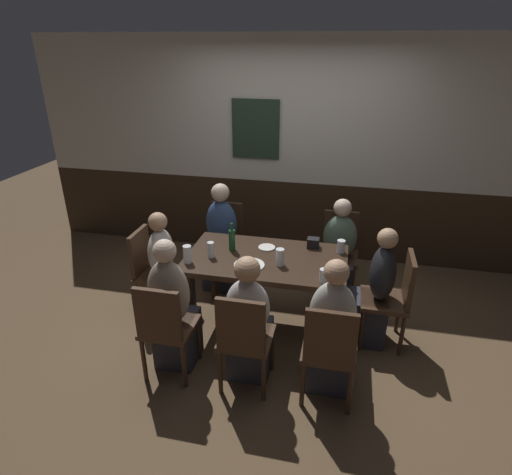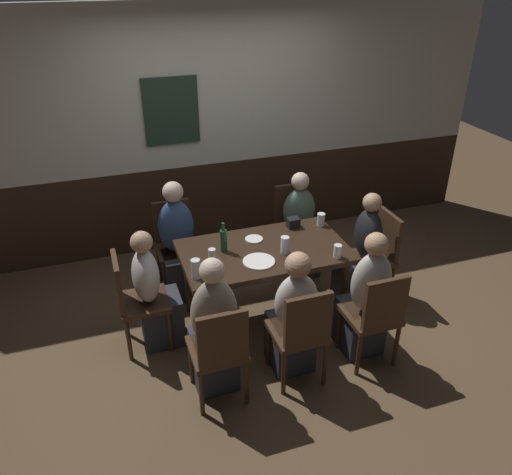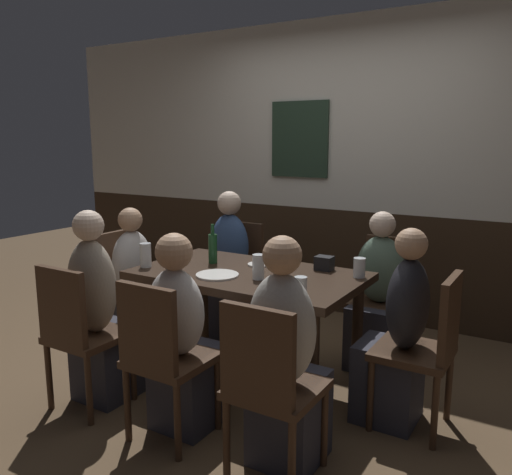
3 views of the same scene
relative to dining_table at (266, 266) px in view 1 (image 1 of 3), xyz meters
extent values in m
plane|color=brown|center=(0.00, 0.00, -0.65)|extent=(12.00, 12.00, 0.00)
cube|color=#332316|center=(0.00, 1.65, -0.17)|extent=(6.40, 0.10, 0.95)
cube|color=beige|center=(0.00, 1.65, 1.13)|extent=(6.40, 0.10, 1.65)
cube|color=#233828|center=(-0.44, 1.58, 0.92)|extent=(0.56, 0.03, 0.68)
cube|color=black|center=(0.00, 0.00, 0.07)|extent=(1.44, 0.83, 0.05)
cylinder|color=black|center=(-0.62, -0.34, -0.30)|extent=(0.07, 0.07, 0.69)
cylinder|color=black|center=(0.62, -0.34, -0.30)|extent=(0.07, 0.07, 0.69)
cylinder|color=black|center=(-0.62, 0.34, -0.30)|extent=(0.07, 0.07, 0.69)
cylinder|color=black|center=(0.62, 0.34, -0.30)|extent=(0.07, 0.07, 0.69)
cube|color=#422B1C|center=(0.63, -0.76, -0.22)|extent=(0.40, 0.40, 0.04)
cube|color=#422B1C|center=(0.63, -0.94, 0.02)|extent=(0.36, 0.04, 0.43)
cylinder|color=#422B1C|center=(0.46, -0.59, -0.44)|extent=(0.04, 0.04, 0.41)
cylinder|color=#422B1C|center=(0.80, -0.59, -0.44)|extent=(0.04, 0.04, 0.41)
cylinder|color=#422B1C|center=(0.46, -0.93, -0.44)|extent=(0.04, 0.04, 0.41)
cylinder|color=#422B1C|center=(0.80, -0.93, -0.44)|extent=(0.04, 0.04, 0.41)
cube|color=#422B1C|center=(1.06, 0.00, -0.22)|extent=(0.40, 0.40, 0.04)
cube|color=#422B1C|center=(1.24, 0.00, 0.02)|extent=(0.04, 0.36, 0.43)
cylinder|color=#422B1C|center=(0.89, -0.17, -0.44)|extent=(0.04, 0.04, 0.41)
cylinder|color=#422B1C|center=(0.89, 0.17, -0.44)|extent=(0.04, 0.04, 0.41)
cylinder|color=#422B1C|center=(1.23, -0.17, -0.44)|extent=(0.04, 0.04, 0.41)
cylinder|color=#422B1C|center=(1.23, 0.17, -0.44)|extent=(0.04, 0.04, 0.41)
cube|color=#422B1C|center=(0.63, 0.76, -0.22)|extent=(0.40, 0.40, 0.04)
cube|color=#422B1C|center=(0.63, 0.94, 0.02)|extent=(0.36, 0.04, 0.43)
cylinder|color=#422B1C|center=(0.80, 0.59, -0.44)|extent=(0.04, 0.04, 0.41)
cylinder|color=#422B1C|center=(0.46, 0.59, -0.44)|extent=(0.04, 0.04, 0.41)
cylinder|color=#422B1C|center=(0.80, 0.93, -0.44)|extent=(0.04, 0.04, 0.41)
cylinder|color=#422B1C|center=(0.46, 0.93, -0.44)|extent=(0.04, 0.04, 0.41)
cube|color=#422B1C|center=(0.00, -0.76, -0.22)|extent=(0.40, 0.40, 0.04)
cube|color=#422B1C|center=(0.00, -0.94, 0.02)|extent=(0.36, 0.04, 0.43)
cylinder|color=#422B1C|center=(-0.17, -0.59, -0.44)|extent=(0.04, 0.04, 0.41)
cylinder|color=#422B1C|center=(0.17, -0.59, -0.44)|extent=(0.04, 0.04, 0.41)
cylinder|color=#422B1C|center=(-0.17, -0.93, -0.44)|extent=(0.04, 0.04, 0.41)
cylinder|color=#422B1C|center=(0.17, -0.93, -0.44)|extent=(0.04, 0.04, 0.41)
cube|color=#422B1C|center=(-0.63, 0.76, -0.22)|extent=(0.40, 0.40, 0.04)
cube|color=#422B1C|center=(-0.63, 0.94, 0.02)|extent=(0.36, 0.04, 0.43)
cylinder|color=#422B1C|center=(-0.46, 0.59, -0.44)|extent=(0.04, 0.04, 0.41)
cylinder|color=#422B1C|center=(-0.80, 0.59, -0.44)|extent=(0.04, 0.04, 0.41)
cylinder|color=#422B1C|center=(-0.46, 0.93, -0.44)|extent=(0.04, 0.04, 0.41)
cylinder|color=#422B1C|center=(-0.80, 0.93, -0.44)|extent=(0.04, 0.04, 0.41)
cube|color=#422B1C|center=(-1.06, 0.00, -0.22)|extent=(0.40, 0.40, 0.04)
cube|color=#422B1C|center=(-1.24, 0.00, 0.02)|extent=(0.04, 0.36, 0.43)
cylinder|color=#422B1C|center=(-0.89, 0.17, -0.44)|extent=(0.04, 0.04, 0.41)
cylinder|color=#422B1C|center=(-0.89, -0.17, -0.44)|extent=(0.04, 0.04, 0.41)
cylinder|color=#422B1C|center=(-1.23, 0.17, -0.44)|extent=(0.04, 0.04, 0.41)
cylinder|color=#422B1C|center=(-1.23, -0.17, -0.44)|extent=(0.04, 0.04, 0.41)
cube|color=#422B1C|center=(-0.63, -0.76, -0.22)|extent=(0.40, 0.40, 0.04)
cube|color=#422B1C|center=(-0.63, -0.94, 0.02)|extent=(0.36, 0.04, 0.43)
cylinder|color=#422B1C|center=(-0.80, -0.59, -0.44)|extent=(0.04, 0.04, 0.41)
cylinder|color=#422B1C|center=(-0.46, -0.59, -0.44)|extent=(0.04, 0.04, 0.41)
cylinder|color=#422B1C|center=(-0.80, -0.93, -0.44)|extent=(0.04, 0.04, 0.41)
cylinder|color=#422B1C|center=(-0.46, -0.93, -0.44)|extent=(0.04, 0.04, 0.41)
cube|color=#2D2D38|center=(0.63, -0.63, -0.42)|extent=(0.32, 0.34, 0.45)
ellipsoid|color=beige|center=(0.63, -0.72, 0.07)|extent=(0.34, 0.22, 0.53)
sphere|color=tan|center=(0.63, -0.72, 0.41)|extent=(0.18, 0.18, 0.18)
cube|color=#2D2D38|center=(0.93, 0.00, -0.42)|extent=(0.34, 0.32, 0.45)
ellipsoid|color=black|center=(1.02, 0.00, 0.05)|extent=(0.22, 0.34, 0.50)
sphere|color=tan|center=(1.02, 0.00, 0.38)|extent=(0.17, 0.17, 0.17)
cube|color=#2D2D38|center=(0.63, 0.63, -0.42)|extent=(0.32, 0.34, 0.45)
ellipsoid|color=#56705B|center=(0.63, 0.72, 0.04)|extent=(0.34, 0.22, 0.47)
sphere|color=beige|center=(0.63, 0.72, 0.35)|extent=(0.18, 0.18, 0.18)
cube|color=#2D2D38|center=(0.00, -0.63, -0.42)|extent=(0.32, 0.34, 0.45)
ellipsoid|color=silver|center=(0.00, -0.72, 0.04)|extent=(0.34, 0.22, 0.47)
sphere|color=tan|center=(0.00, -0.72, 0.36)|extent=(0.20, 0.20, 0.20)
cube|color=#2D2D38|center=(-0.63, 0.63, -0.42)|extent=(0.32, 0.34, 0.45)
ellipsoid|color=#334C7A|center=(-0.63, 0.72, 0.07)|extent=(0.34, 0.22, 0.53)
sphere|color=beige|center=(-0.63, 0.72, 0.42)|extent=(0.19, 0.19, 0.19)
cube|color=#2D2D38|center=(-0.93, 0.00, -0.42)|extent=(0.34, 0.32, 0.45)
ellipsoid|color=silver|center=(-1.02, 0.00, 0.04)|extent=(0.22, 0.34, 0.47)
sphere|color=tan|center=(-1.02, 0.00, 0.35)|extent=(0.18, 0.18, 0.18)
cube|color=#2D2D38|center=(-0.63, -0.63, -0.42)|extent=(0.32, 0.34, 0.45)
ellipsoid|color=tan|center=(-0.63, -0.72, 0.08)|extent=(0.34, 0.22, 0.56)
sphere|color=beige|center=(-0.63, -0.72, 0.44)|extent=(0.18, 0.18, 0.18)
cylinder|color=silver|center=(-0.65, -0.24, 0.17)|extent=(0.07, 0.07, 0.16)
cylinder|color=#331E14|center=(-0.65, -0.24, 0.13)|extent=(0.07, 0.07, 0.07)
cylinder|color=silver|center=(0.53, -0.32, 0.15)|extent=(0.07, 0.07, 0.12)
cylinder|color=#C6842D|center=(0.53, -0.32, 0.14)|extent=(0.06, 0.06, 0.09)
cylinder|color=silver|center=(0.65, 0.25, 0.15)|extent=(0.07, 0.07, 0.12)
cylinder|color=gold|center=(0.65, 0.25, 0.14)|extent=(0.07, 0.07, 0.09)
cylinder|color=silver|center=(0.14, -0.11, 0.17)|extent=(0.07, 0.07, 0.15)
cylinder|color=silver|center=(0.14, -0.11, 0.13)|extent=(0.06, 0.06, 0.08)
cylinder|color=silver|center=(-0.48, -0.10, 0.17)|extent=(0.06, 0.06, 0.15)
cylinder|color=#331E14|center=(-0.48, -0.10, 0.13)|extent=(0.05, 0.05, 0.07)
cylinder|color=#194723|center=(-0.34, 0.08, 0.19)|extent=(0.06, 0.06, 0.20)
cylinder|color=#194723|center=(-0.34, 0.08, 0.33)|extent=(0.03, 0.03, 0.07)
cylinder|color=white|center=(-0.11, -0.18, 0.10)|extent=(0.27, 0.27, 0.01)
cylinder|color=white|center=(-0.03, 0.19, 0.10)|extent=(0.16, 0.16, 0.01)
cube|color=black|center=(0.39, 0.30, 0.14)|extent=(0.11, 0.09, 0.09)
camera|label=1|loc=(0.64, -3.32, 1.85)|focal=29.81mm
camera|label=2|loc=(-1.28, -3.53, 2.29)|focal=35.51mm
camera|label=3|loc=(1.72, -2.73, 0.93)|focal=36.59mm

